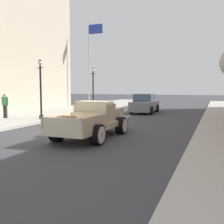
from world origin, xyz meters
The scene contains 7 objects.
ground_plane centered at (0.00, 0.00, 0.00)m, with size 140.00×140.00×0.00m, color #3D3D42.
hotrod_truck_cream centered at (0.33, -0.40, 0.75)m, with size 2.22×4.96×1.58m.
car_background_grey centered at (-0.36, 11.19, 0.77)m, with size 1.94×4.34×1.65m.
pedestrian_sidewalk_left centered at (-7.75, 2.78, 1.09)m, with size 0.53×0.22×1.65m.
street_lamp_near centered at (-5.21, 3.27, 2.39)m, with size 0.50×0.32×3.85m.
street_lamp_far centered at (-5.05, 10.74, 2.39)m, with size 0.50×0.32×3.85m.
flagpole centered at (-7.70, 15.68, 5.77)m, with size 1.74×0.16×9.16m.
Camera 1 is at (5.39, -11.03, 2.18)m, focal length 42.58 mm.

